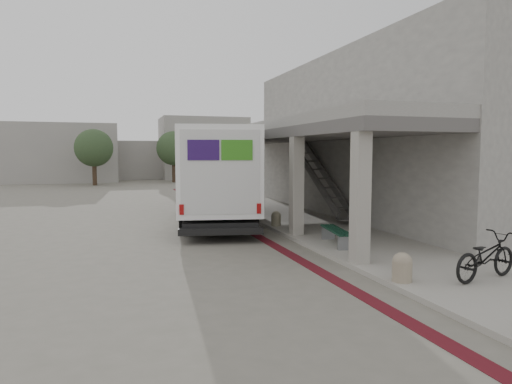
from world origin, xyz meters
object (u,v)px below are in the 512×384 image
object	(u,v)px
fedex_truck	(217,174)
bicycle_black	(486,256)
utility_cabinet	(357,213)
bench	(336,234)

from	to	relation	value
fedex_truck	bicycle_black	bearing A→B (deg)	-59.29
utility_cabinet	fedex_truck	bearing A→B (deg)	160.66
fedex_truck	utility_cabinet	distance (m)	5.61
utility_cabinet	bicycle_black	distance (m)	7.36
bench	bicycle_black	distance (m)	4.50
fedex_truck	bench	bearing A→B (deg)	-56.91
utility_cabinet	bicycle_black	bearing A→B (deg)	-87.95
bicycle_black	fedex_truck	bearing A→B (deg)	6.83
bench	bicycle_black	xyz separation A→B (m)	(1.26, -4.32, 0.18)
fedex_truck	bench	xyz separation A→B (m)	(2.29, -5.69, -1.52)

